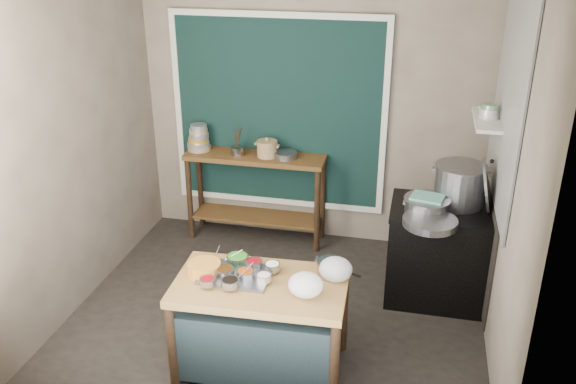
% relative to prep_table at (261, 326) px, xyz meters
% --- Properties ---
extents(floor, '(3.50, 3.00, 0.02)m').
position_rel_prep_table_xyz_m(floor, '(-0.05, 0.75, -0.39)').
color(floor, black).
rests_on(floor, ground).
extents(back_wall, '(3.50, 0.02, 2.80)m').
position_rel_prep_table_xyz_m(back_wall, '(-0.05, 2.26, 1.02)').
color(back_wall, gray).
rests_on(back_wall, floor).
extents(left_wall, '(0.02, 3.00, 2.80)m').
position_rel_prep_table_xyz_m(left_wall, '(-1.81, 0.75, 1.02)').
color(left_wall, gray).
rests_on(left_wall, floor).
extents(right_wall, '(0.02, 3.00, 2.80)m').
position_rel_prep_table_xyz_m(right_wall, '(1.71, 0.75, 1.02)').
color(right_wall, gray).
rests_on(right_wall, floor).
extents(curtain_panel, '(2.10, 0.02, 1.90)m').
position_rel_prep_table_xyz_m(curtain_panel, '(-0.40, 2.22, 0.98)').
color(curtain_panel, black).
rests_on(curtain_panel, back_wall).
extents(curtain_frame, '(2.22, 0.03, 2.02)m').
position_rel_prep_table_xyz_m(curtain_frame, '(-0.40, 2.21, 0.98)').
color(curtain_frame, beige).
rests_on(curtain_frame, back_wall).
extents(tile_panel, '(0.02, 1.70, 1.70)m').
position_rel_prep_table_xyz_m(tile_panel, '(1.69, 1.30, 1.48)').
color(tile_panel, '#B2B2AA').
rests_on(tile_panel, right_wall).
extents(soot_patch, '(0.01, 1.30, 1.30)m').
position_rel_prep_table_xyz_m(soot_patch, '(1.69, 1.40, 0.32)').
color(soot_patch, black).
rests_on(soot_patch, right_wall).
extents(wall_shelf, '(0.22, 0.70, 0.03)m').
position_rel_prep_table_xyz_m(wall_shelf, '(1.58, 1.60, 1.23)').
color(wall_shelf, beige).
rests_on(wall_shelf, right_wall).
extents(prep_table, '(1.28, 0.77, 0.75)m').
position_rel_prep_table_xyz_m(prep_table, '(0.00, 0.00, 0.00)').
color(prep_table, olive).
rests_on(prep_table, floor).
extents(back_counter, '(1.45, 0.40, 0.95)m').
position_rel_prep_table_xyz_m(back_counter, '(-0.60, 2.03, 0.10)').
color(back_counter, '#4F3316').
rests_on(back_counter, floor).
extents(stove_block, '(0.90, 0.68, 0.85)m').
position_rel_prep_table_xyz_m(stove_block, '(1.30, 1.30, 0.05)').
color(stove_block, black).
rests_on(stove_block, floor).
extents(stove_top, '(0.92, 0.69, 0.03)m').
position_rel_prep_table_xyz_m(stove_top, '(1.30, 1.30, 0.49)').
color(stove_top, black).
rests_on(stove_top, stove_block).
extents(condiment_tray, '(0.52, 0.38, 0.02)m').
position_rel_prep_table_xyz_m(condiment_tray, '(-0.20, 0.05, 0.39)').
color(condiment_tray, gray).
rests_on(condiment_tray, prep_table).
extents(condiment_bowls, '(0.58, 0.47, 0.07)m').
position_rel_prep_table_xyz_m(condiment_bowls, '(-0.20, 0.05, 0.43)').
color(condiment_bowls, silver).
rests_on(condiment_bowls, condiment_tray).
extents(yellow_basin, '(0.32, 0.32, 0.09)m').
position_rel_prep_table_xyz_m(yellow_basin, '(-0.43, 0.02, 0.42)').
color(yellow_basin, orange).
rests_on(yellow_basin, prep_table).
extents(saucepan, '(0.28, 0.28, 0.12)m').
position_rel_prep_table_xyz_m(saucepan, '(0.48, 0.21, 0.43)').
color(saucepan, gray).
rests_on(saucepan, prep_table).
extents(plastic_bag_a, '(0.31, 0.29, 0.18)m').
position_rel_prep_table_xyz_m(plastic_bag_a, '(0.35, -0.10, 0.47)').
color(plastic_bag_a, white).
rests_on(plastic_bag_a, prep_table).
extents(plastic_bag_b, '(0.30, 0.28, 0.18)m').
position_rel_prep_table_xyz_m(plastic_bag_b, '(0.52, 0.16, 0.47)').
color(plastic_bag_b, white).
rests_on(plastic_bag_b, prep_table).
extents(bowl_stack, '(0.24, 0.24, 0.27)m').
position_rel_prep_table_xyz_m(bowl_stack, '(-1.21, 2.05, 0.69)').
color(bowl_stack, tan).
rests_on(bowl_stack, back_counter).
extents(utensil_cup, '(0.17, 0.17, 0.09)m').
position_rel_prep_table_xyz_m(utensil_cup, '(-0.77, 2.00, 0.62)').
color(utensil_cup, gray).
rests_on(utensil_cup, back_counter).
extents(ceramic_crock, '(0.25, 0.25, 0.15)m').
position_rel_prep_table_xyz_m(ceramic_crock, '(-0.47, 2.02, 0.65)').
color(ceramic_crock, '#967452').
rests_on(ceramic_crock, back_counter).
extents(wide_bowl, '(0.24, 0.24, 0.06)m').
position_rel_prep_table_xyz_m(wide_bowl, '(-0.28, 2.02, 0.60)').
color(wide_bowl, gray).
rests_on(wide_bowl, back_counter).
extents(stock_pot, '(0.48, 0.48, 0.36)m').
position_rel_prep_table_xyz_m(stock_pot, '(1.40, 1.41, 0.69)').
color(stock_pot, gray).
rests_on(stock_pot, stove_top).
extents(pot_lid, '(0.14, 0.47, 0.46)m').
position_rel_prep_table_xyz_m(pot_lid, '(1.61, 1.33, 0.73)').
color(pot_lid, gray).
rests_on(pot_lid, stove_top).
extents(steamer, '(0.52, 0.52, 0.13)m').
position_rel_prep_table_xyz_m(steamer, '(1.14, 1.18, 0.57)').
color(steamer, gray).
rests_on(steamer, stove_top).
extents(green_cloth, '(0.31, 0.26, 0.02)m').
position_rel_prep_table_xyz_m(green_cloth, '(1.14, 1.18, 0.64)').
color(green_cloth, '#5DA28E').
rests_on(green_cloth, steamer).
extents(shallow_pan, '(0.54, 0.54, 0.06)m').
position_rel_prep_table_xyz_m(shallow_pan, '(1.17, 0.94, 0.53)').
color(shallow_pan, gray).
rests_on(shallow_pan, stove_top).
extents(shelf_bowl_stack, '(0.16, 0.16, 0.12)m').
position_rel_prep_table_xyz_m(shelf_bowl_stack, '(1.58, 1.60, 1.30)').
color(shelf_bowl_stack, silver).
rests_on(shelf_bowl_stack, wall_shelf).
extents(shelf_bowl_green, '(0.18, 0.18, 0.05)m').
position_rel_prep_table_xyz_m(shelf_bowl_green, '(1.58, 1.81, 1.26)').
color(shelf_bowl_green, gray).
rests_on(shelf_bowl_green, wall_shelf).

